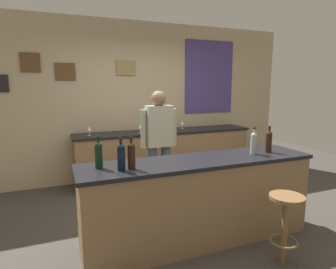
% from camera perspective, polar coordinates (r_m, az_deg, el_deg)
% --- Properties ---
extents(ground_plane, '(10.00, 10.00, 0.00)m').
position_cam_1_polar(ground_plane, '(3.67, 3.10, -17.51)').
color(ground_plane, '#423D38').
extents(back_wall, '(6.00, 0.09, 2.80)m').
position_cam_1_polar(back_wall, '(5.19, -5.96, 6.81)').
color(back_wall, tan).
rests_on(back_wall, ground_plane).
extents(bar_counter, '(2.54, 0.60, 0.92)m').
position_cam_1_polar(bar_counter, '(3.15, 6.31, -13.08)').
color(bar_counter, olive).
rests_on(bar_counter, ground_plane).
extents(side_counter, '(3.17, 0.56, 0.90)m').
position_cam_1_polar(side_counter, '(5.09, -0.57, -4.20)').
color(side_counter, olive).
rests_on(side_counter, ground_plane).
extents(bartender, '(0.52, 0.21, 1.62)m').
position_cam_1_polar(bartender, '(3.90, -1.83, -1.24)').
color(bartender, '#384766').
rests_on(bartender, ground_plane).
extents(bar_stool, '(0.32, 0.32, 0.68)m').
position_cam_1_polar(bar_stool, '(2.98, 22.64, -15.27)').
color(bar_stool, brown).
rests_on(bar_stool, ground_plane).
extents(wine_bottle_a, '(0.07, 0.07, 0.31)m').
position_cam_1_polar(wine_bottle_a, '(2.71, -13.85, -3.86)').
color(wine_bottle_a, black).
rests_on(wine_bottle_a, bar_counter).
extents(wine_bottle_b, '(0.07, 0.07, 0.31)m').
position_cam_1_polar(wine_bottle_b, '(2.60, -9.44, -4.32)').
color(wine_bottle_b, black).
rests_on(wine_bottle_b, bar_counter).
extents(wine_bottle_c, '(0.07, 0.07, 0.31)m').
position_cam_1_polar(wine_bottle_c, '(2.63, -7.41, -4.10)').
color(wine_bottle_c, black).
rests_on(wine_bottle_c, bar_counter).
extents(wine_bottle_d, '(0.07, 0.07, 0.31)m').
position_cam_1_polar(wine_bottle_d, '(3.32, 16.94, -1.51)').
color(wine_bottle_d, '#999E99').
rests_on(wine_bottle_d, bar_counter).
extents(wine_bottle_e, '(0.07, 0.07, 0.31)m').
position_cam_1_polar(wine_bottle_e, '(3.47, 19.69, -1.19)').
color(wine_bottle_e, black).
rests_on(wine_bottle_e, bar_counter).
extents(wine_glass_a, '(0.07, 0.07, 0.16)m').
position_cam_1_polar(wine_glass_a, '(4.66, -15.64, 1.14)').
color(wine_glass_a, silver).
rests_on(wine_glass_a, side_counter).
extents(wine_glass_b, '(0.07, 0.07, 0.16)m').
position_cam_1_polar(wine_glass_b, '(4.74, -5.63, 1.61)').
color(wine_glass_b, silver).
rests_on(wine_glass_b, side_counter).
extents(wine_glass_c, '(0.07, 0.07, 0.16)m').
position_cam_1_polar(wine_glass_c, '(4.82, -3.63, 1.77)').
color(wine_glass_c, silver).
rests_on(wine_glass_c, side_counter).
extents(wine_glass_d, '(0.07, 0.07, 0.16)m').
position_cam_1_polar(wine_glass_d, '(5.21, 2.90, 2.38)').
color(wine_glass_d, silver).
rests_on(wine_glass_d, side_counter).
extents(coffee_mug, '(0.12, 0.08, 0.09)m').
position_cam_1_polar(coffee_mug, '(5.05, -0.23, 1.44)').
color(coffee_mug, silver).
rests_on(coffee_mug, side_counter).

